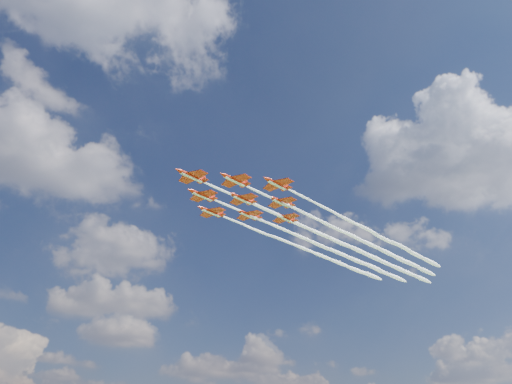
% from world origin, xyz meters
% --- Properties ---
extents(jet_lead, '(100.16, 43.17, 2.84)m').
position_xyz_m(jet_lead, '(28.97, 8.02, 73.47)').
color(jet_lead, red).
extents(jet_row2_port, '(100.16, 43.17, 2.84)m').
position_xyz_m(jet_row2_port, '(41.41, 5.04, 73.47)').
color(jet_row2_port, red).
extents(jet_row2_starb, '(100.16, 43.17, 2.84)m').
position_xyz_m(jet_row2_starb, '(35.95, 18.75, 73.47)').
color(jet_row2_starb, red).
extents(jet_row3_port, '(100.16, 43.17, 2.84)m').
position_xyz_m(jet_row3_port, '(53.86, 2.05, 73.47)').
color(jet_row3_port, red).
extents(jet_row3_centre, '(100.16, 43.17, 2.84)m').
position_xyz_m(jet_row3_centre, '(48.39, 15.77, 73.47)').
color(jet_row3_centre, red).
extents(jet_row3_starb, '(100.16, 43.17, 2.84)m').
position_xyz_m(jet_row3_starb, '(42.93, 29.48, 73.47)').
color(jet_row3_starb, red).
extents(jet_row4_port, '(100.16, 43.17, 2.84)m').
position_xyz_m(jet_row4_port, '(60.84, 12.78, 73.47)').
color(jet_row4_port, red).
extents(jet_row4_starb, '(100.16, 43.17, 2.84)m').
position_xyz_m(jet_row4_starb, '(55.37, 26.49, 73.47)').
color(jet_row4_starb, red).
extents(jet_tail, '(100.16, 43.17, 2.84)m').
position_xyz_m(jet_tail, '(67.82, 23.51, 73.47)').
color(jet_tail, red).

